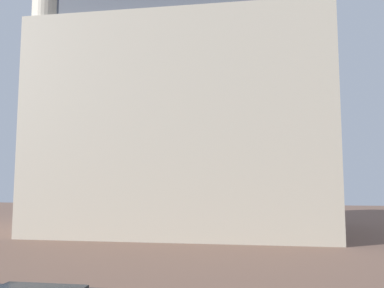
# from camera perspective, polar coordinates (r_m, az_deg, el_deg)

# --- Properties ---
(landmark_building) EXTENTS (23.70, 14.99, 35.38)m
(landmark_building) POSITION_cam_1_polar(r_m,az_deg,el_deg) (34.21, -0.59, 5.04)
(landmark_building) COLOR #B2A893
(landmark_building) RESTS_ON ground_plane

